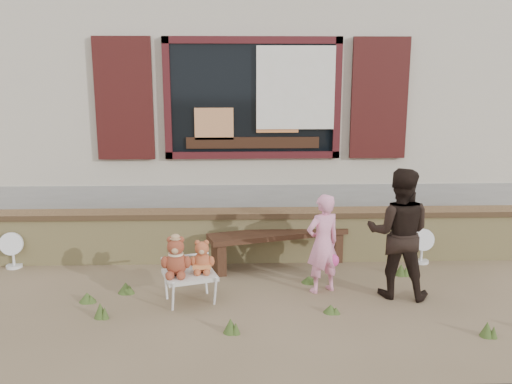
{
  "coord_description": "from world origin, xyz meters",
  "views": [
    {
      "loc": [
        -0.22,
        -5.78,
        2.41
      ],
      "look_at": [
        0.0,
        0.6,
        1.0
      ],
      "focal_mm": 38.0,
      "sensor_mm": 36.0,
      "label": 1
    }
  ],
  "objects_px": {
    "bench": "(278,241)",
    "child": "(323,244)",
    "teddy_bear_left": "(176,255)",
    "adult": "(399,233)",
    "teddy_bear_right": "(202,256)",
    "folding_chair": "(190,276)"
  },
  "relations": [
    {
      "from": "bench",
      "to": "child",
      "type": "height_order",
      "value": "child"
    },
    {
      "from": "bench",
      "to": "teddy_bear_left",
      "type": "height_order",
      "value": "teddy_bear_left"
    },
    {
      "from": "teddy_bear_left",
      "to": "adult",
      "type": "relative_size",
      "value": 0.3
    },
    {
      "from": "bench",
      "to": "teddy_bear_right",
      "type": "relative_size",
      "value": 5.01
    },
    {
      "from": "folding_chair",
      "to": "adult",
      "type": "distance_m",
      "value": 2.3
    },
    {
      "from": "teddy_bear_right",
      "to": "child",
      "type": "xyz_separation_m",
      "value": [
        1.32,
        0.2,
        0.06
      ]
    },
    {
      "from": "bench",
      "to": "teddy_bear_right",
      "type": "xyz_separation_m",
      "value": [
        -0.89,
        -1.04,
        0.17
      ]
    },
    {
      "from": "adult",
      "to": "teddy_bear_right",
      "type": "bearing_deg",
      "value": 17.89
    },
    {
      "from": "folding_chair",
      "to": "teddy_bear_left",
      "type": "height_order",
      "value": "teddy_bear_left"
    },
    {
      "from": "child",
      "to": "adult",
      "type": "height_order",
      "value": "adult"
    },
    {
      "from": "teddy_bear_right",
      "to": "folding_chair",
      "type": "bearing_deg",
      "value": -180.0
    },
    {
      "from": "folding_chair",
      "to": "adult",
      "type": "height_order",
      "value": "adult"
    },
    {
      "from": "adult",
      "to": "bench",
      "type": "bearing_deg",
      "value": -22.2
    },
    {
      "from": "folding_chair",
      "to": "teddy_bear_left",
      "type": "distance_m",
      "value": 0.28
    },
    {
      "from": "teddy_bear_right",
      "to": "child",
      "type": "bearing_deg",
      "value": -8.75
    },
    {
      "from": "teddy_bear_right",
      "to": "child",
      "type": "distance_m",
      "value": 1.34
    },
    {
      "from": "teddy_bear_right",
      "to": "child",
      "type": "relative_size",
      "value": 0.32
    },
    {
      "from": "bench",
      "to": "folding_chair",
      "type": "distance_m",
      "value": 1.49
    },
    {
      "from": "teddy_bear_left",
      "to": "adult",
      "type": "height_order",
      "value": "adult"
    },
    {
      "from": "folding_chair",
      "to": "teddy_bear_right",
      "type": "height_order",
      "value": "teddy_bear_right"
    },
    {
      "from": "teddy_bear_left",
      "to": "child",
      "type": "bearing_deg",
      "value": -7.24
    },
    {
      "from": "teddy_bear_left",
      "to": "teddy_bear_right",
      "type": "distance_m",
      "value": 0.28
    }
  ]
}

